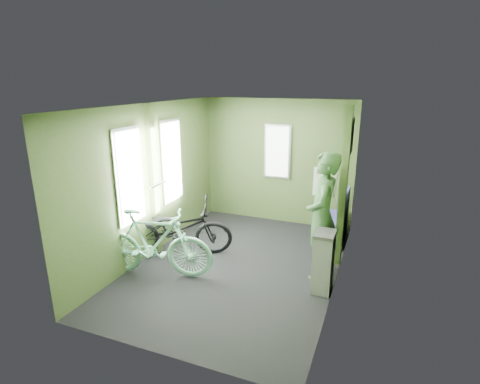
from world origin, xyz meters
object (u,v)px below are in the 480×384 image
at_px(passenger, 322,216).
at_px(waste_box, 323,262).
at_px(bicycle_mint, 156,275).
at_px(bicycle_black, 178,255).
at_px(bench_seat, 332,226).

bearing_deg(passenger, waste_box, 8.90).
bearing_deg(bicycle_mint, waste_box, -90.26).
relative_size(bicycle_black, bench_seat, 1.98).
height_order(bicycle_mint, bench_seat, bench_seat).
bearing_deg(waste_box, passenger, 106.19).
bearing_deg(waste_box, bicycle_black, 175.04).
height_order(bicycle_mint, waste_box, waste_box).
xyz_separation_m(bicycle_mint, bench_seat, (2.09, 2.14, 0.25)).
relative_size(waste_box, bench_seat, 0.94).
bearing_deg(passenger, bicycle_black, -92.38).
height_order(bicycle_black, waste_box, waste_box).
distance_m(passenger, bench_seat, 1.43).
xyz_separation_m(waste_box, bench_seat, (-0.12, 1.66, -0.15)).
bearing_deg(passenger, bicycle_mint, -75.04).
relative_size(bicycle_black, bicycle_mint, 1.03).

